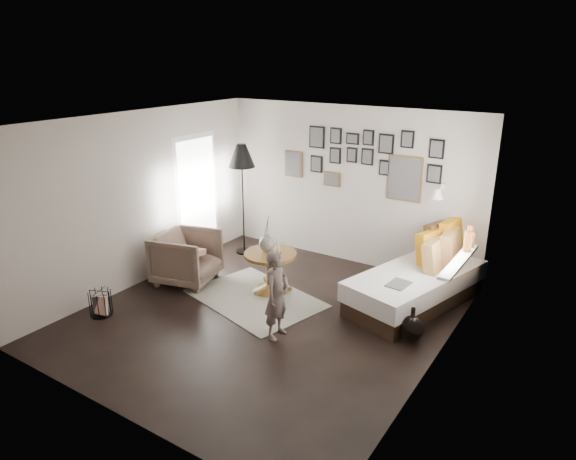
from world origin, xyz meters
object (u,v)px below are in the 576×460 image
Objects in this scene: pedestal_table at (271,273)px; demijohn_small at (412,328)px; daybed at (419,279)px; vase at (266,241)px; armchair at (187,257)px; magazine_basket at (101,303)px; child at (277,295)px; floor_lamp at (242,160)px; demijohn_large at (389,315)px.

demijohn_small is (2.25, -0.21, -0.11)m from pedestal_table.
demijohn_small is at bearing -58.56° from daybed.
vase is 0.63× the size of armchair.
child is at bearing 20.23° from magazine_basket.
armchair is 0.78× the size of child.
child is at bearing -49.56° from vase.
armchair is 0.45× the size of floor_lamp.
pedestal_table is 1.35m from armchair.
magazine_basket is at bearing -152.55° from demijohn_large.
daybed is 4.81× the size of demijohn_large.
daybed is 4.40m from magazine_basket.
vase is 2.24m from daybed.
child is (2.30, 0.85, 0.39)m from magazine_basket.
floor_lamp reaches higher than magazine_basket.
daybed is 3.50m from floor_lamp.
pedestal_table is at bearing -38.70° from floor_lamp.
vase is at bearing 174.40° from demijohn_small.
vase is 1.81m from floor_lamp.
demijohn_large is (3.19, -1.12, -1.47)m from floor_lamp.
pedestal_table is 0.50m from vase.
daybed is 6.43× the size of magazine_basket.
pedestal_table reaches higher than magazine_basket.
demijohn_large reaches higher than magazine_basket.
floor_lamp reaches higher than demijohn_large.
demijohn_large is 1.49m from child.
daybed reaches higher than armchair.
pedestal_table is 1.40× the size of vase.
armchair reaches higher than demijohn_large.
daybed is at bearing 24.02° from pedestal_table.
daybed reaches higher than demijohn_large.
demijohn_large is at bearing -52.78° from child.
demijohn_small is 0.40× the size of child.
daybed reaches higher than pedestal_table.
armchair is at bearing 71.49° from child.
pedestal_table is 1.57× the size of demijohn_large.
demijohn_large is (3.41, 1.77, 0.02)m from magazine_basket.
armchair is 1.96× the size of demijohn_small.
floor_lamp is (-1.21, 1.01, 0.89)m from vase.
daybed is 5.28× the size of demijohn_small.
vase reaches higher than demijohn_small.
pedestal_table is at bearing 177.33° from demijohn_large.
daybed is at bearing 105.86° from demijohn_small.
vase is 1.23× the size of demijohn_small.
demijohn_large reaches higher than demijohn_small.
child is at bearing -51.69° from pedestal_table.
vase is 2.07m from demijohn_large.
magazine_basket is 0.33× the size of child.
demijohn_large is (1.90, -0.09, -0.09)m from pedestal_table.
pedestal_table is at bearing -86.41° from armchair.
magazine_basket is (-3.45, -2.73, -0.17)m from daybed.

